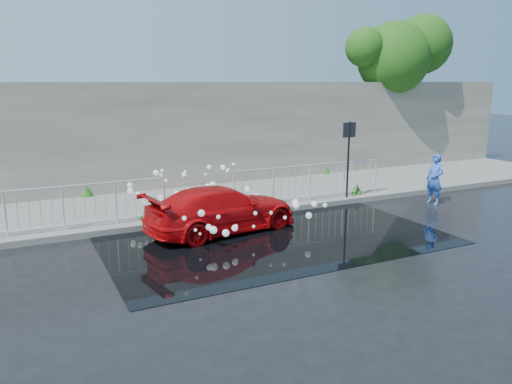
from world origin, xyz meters
TOP-DOWN VIEW (x-y plane):
  - ground at (0.00, 0.00)m, footprint 90.00×90.00m
  - pavement at (0.00, 5.00)m, footprint 30.00×4.00m
  - curb at (0.00, 3.00)m, footprint 30.00×0.25m
  - retaining_wall at (0.00, 7.20)m, footprint 30.00×0.60m
  - puddle at (0.50, 1.00)m, footprint 8.00×5.00m
  - sign_post at (4.20, 3.10)m, footprint 0.45×0.06m
  - tree at (9.88, 7.41)m, footprint 5.04×2.99m
  - railing_left at (-4.00, 3.35)m, footprint 5.05×0.05m
  - railing_right at (3.00, 3.35)m, footprint 5.05×0.05m
  - weeds at (-0.36, 4.44)m, footprint 12.17×3.93m
  - water_spray at (-0.51, 2.89)m, footprint 3.69×5.52m
  - red_car at (-0.41, 2.00)m, footprint 4.14×2.22m
  - person at (6.50, 1.80)m, footprint 0.45×0.61m

SIDE VIEW (x-z plane):
  - ground at x=0.00m, z-range 0.00..0.00m
  - puddle at x=0.50m, z-range 0.00..0.01m
  - pavement at x=0.00m, z-range 0.00..0.15m
  - curb at x=0.00m, z-range 0.00..0.16m
  - weeds at x=-0.36m, z-range 0.12..0.52m
  - red_car at x=-0.41m, z-range 0.00..1.14m
  - water_spray at x=-0.51m, z-range 0.27..1.16m
  - railing_left at x=-4.00m, z-range 0.19..1.29m
  - railing_right at x=3.00m, z-range 0.19..1.29m
  - person at x=6.50m, z-range 0.00..1.54m
  - sign_post at x=4.20m, z-range 0.47..2.97m
  - retaining_wall at x=0.00m, z-range 0.15..3.65m
  - tree at x=9.88m, z-range 1.58..8.03m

